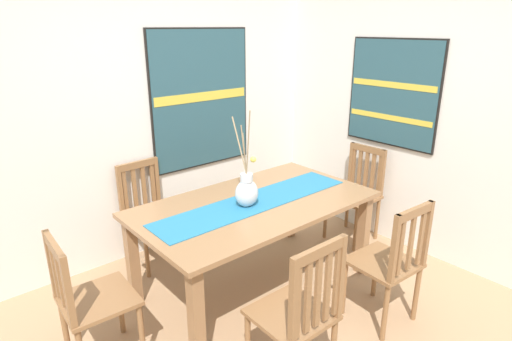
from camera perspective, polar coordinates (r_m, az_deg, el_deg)
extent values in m
cube|color=silver|center=(3.88, -14.59, 8.39)|extent=(6.40, 0.12, 2.70)
cube|color=silver|center=(3.93, 25.13, 7.33)|extent=(0.12, 6.40, 2.70)
cube|color=#8E6642|center=(3.24, -0.14, -4.57)|extent=(1.83, 1.03, 0.03)
cube|color=#8E6642|center=(2.70, -8.12, -19.42)|extent=(0.08, 0.08, 0.71)
cube|color=#8E6642|center=(3.71, 14.37, -8.39)|extent=(0.08, 0.08, 0.71)
cube|color=#8E6642|center=(3.35, -16.41, -11.76)|extent=(0.08, 0.08, 0.71)
cube|color=#8E6642|center=(4.20, 4.71, -4.44)|extent=(0.08, 0.08, 0.71)
cube|color=#236B93|center=(3.23, -0.14, -4.24)|extent=(1.69, 0.36, 0.01)
ellipsoid|color=silver|center=(3.12, -1.27, -3.11)|extent=(0.18, 0.16, 0.21)
cylinder|color=silver|center=(3.07, -1.29, -0.97)|extent=(0.09, 0.09, 0.06)
cylinder|color=#997F5B|center=(2.99, -1.66, 2.79)|extent=(0.05, 0.01, 0.37)
cylinder|color=#997F5B|center=(3.07, -2.27, 3.46)|extent=(0.02, 0.18, 0.40)
cylinder|color=#997F5B|center=(2.94, -1.07, 3.69)|extent=(0.05, 0.10, 0.49)
cylinder|color=#997F5B|center=(2.98, -1.49, 1.78)|extent=(0.07, 0.05, 0.28)
cylinder|color=#997F5B|center=(3.06, -1.55, 2.36)|extent=(0.05, 0.10, 0.29)
sphere|color=#E5CC4C|center=(3.03, -0.38, 1.52)|extent=(0.05, 0.05, 0.05)
cube|color=brown|center=(4.21, 13.04, -3.49)|extent=(0.43, 0.43, 0.03)
cylinder|color=brown|center=(4.07, 13.39, -7.87)|extent=(0.04, 0.04, 0.44)
cylinder|color=brown|center=(4.26, 9.42, -6.34)|extent=(0.04, 0.04, 0.44)
cylinder|color=brown|center=(4.35, 16.14, -6.32)|extent=(0.04, 0.04, 0.44)
cylinder|color=brown|center=(4.53, 12.30, -4.96)|extent=(0.04, 0.04, 0.44)
cube|color=brown|center=(4.18, 16.80, -0.38)|extent=(0.04, 0.04, 0.46)
cube|color=brown|center=(4.37, 12.81, 0.79)|extent=(0.04, 0.04, 0.46)
cube|color=brown|center=(4.21, 14.99, 2.81)|extent=(0.04, 0.38, 0.06)
cube|color=brown|center=(4.20, 16.46, -0.47)|extent=(0.02, 0.04, 0.37)
cube|color=brown|center=(4.24, 15.60, -0.22)|extent=(0.02, 0.04, 0.37)
cube|color=brown|center=(4.28, 14.75, 0.03)|extent=(0.02, 0.04, 0.37)
cube|color=brown|center=(4.32, 13.92, 0.27)|extent=(0.02, 0.04, 0.37)
cube|color=brown|center=(4.36, 13.10, 0.51)|extent=(0.02, 0.04, 0.37)
cube|color=brown|center=(2.84, -20.65, -16.09)|extent=(0.44, 0.44, 0.03)
cylinder|color=brown|center=(3.15, -17.99, -17.02)|extent=(0.04, 0.04, 0.44)
cylinder|color=brown|center=(2.88, -15.27, -20.65)|extent=(0.04, 0.04, 0.44)
cylinder|color=brown|center=(3.09, -24.56, -18.81)|extent=(0.04, 0.04, 0.44)
cube|color=brown|center=(2.84, -26.06, -11.33)|extent=(0.04, 0.04, 0.44)
cube|color=brown|center=(2.53, -24.15, -14.89)|extent=(0.04, 0.04, 0.44)
cube|color=brown|center=(2.59, -25.76, -9.40)|extent=(0.05, 0.38, 0.06)
cube|color=brown|center=(2.79, -25.70, -12.19)|extent=(0.02, 0.04, 0.35)
cube|color=brown|center=(2.69, -25.12, -13.28)|extent=(0.02, 0.04, 0.35)
cube|color=brown|center=(2.60, -24.49, -14.45)|extent=(0.02, 0.04, 0.35)
cube|color=brown|center=(3.15, 16.89, -11.88)|extent=(0.45, 0.45, 0.03)
cylinder|color=brown|center=(3.24, 11.88, -15.31)|extent=(0.04, 0.04, 0.44)
cylinder|color=brown|center=(3.49, 15.91, -13.02)|extent=(0.04, 0.04, 0.44)
cylinder|color=brown|center=(3.07, 17.15, -18.03)|extent=(0.04, 0.04, 0.44)
cylinder|color=brown|center=(3.33, 20.98, -15.33)|extent=(0.04, 0.04, 0.44)
cube|color=brown|center=(2.81, 18.28, -10.19)|extent=(0.04, 0.04, 0.48)
cube|color=brown|center=(3.09, 22.19, -7.94)|extent=(0.04, 0.04, 0.48)
cube|color=brown|center=(2.86, 20.81, -5.31)|extent=(0.38, 0.06, 0.06)
cube|color=brown|center=(2.87, 19.03, -10.01)|extent=(0.04, 0.02, 0.39)
cube|color=brown|center=(2.95, 20.30, -9.27)|extent=(0.04, 0.02, 0.39)
cube|color=brown|center=(3.04, 21.50, -8.57)|extent=(0.04, 0.02, 0.39)
cube|color=brown|center=(2.57, 4.80, -18.90)|extent=(0.43, 0.43, 0.03)
cylinder|color=brown|center=(2.91, 4.75, -19.42)|extent=(0.04, 0.04, 0.44)
cube|color=brown|center=(2.20, 5.09, -17.53)|extent=(0.04, 0.04, 0.52)
cube|color=brown|center=(2.42, 11.37, -14.02)|extent=(0.04, 0.04, 0.52)
cube|color=brown|center=(2.19, 8.70, -10.79)|extent=(0.38, 0.04, 0.06)
cube|color=brown|center=(2.22, 5.62, -17.55)|extent=(0.04, 0.02, 0.43)
cube|color=brown|center=(2.27, 7.04, -16.78)|extent=(0.04, 0.02, 0.43)
cube|color=brown|center=(2.32, 8.39, -16.02)|extent=(0.04, 0.02, 0.43)
cube|color=brown|center=(2.36, 9.68, -15.29)|extent=(0.04, 0.02, 0.43)
cube|color=brown|center=(2.41, 10.91, -14.58)|extent=(0.04, 0.02, 0.43)
cube|color=brown|center=(3.81, -13.92, -5.99)|extent=(0.44, 0.44, 0.03)
cylinder|color=brown|center=(3.86, -9.95, -9.23)|extent=(0.04, 0.04, 0.44)
cylinder|color=brown|center=(3.70, -14.64, -10.90)|extent=(0.04, 0.04, 0.44)
cylinder|color=brown|center=(4.13, -12.78, -7.42)|extent=(0.04, 0.04, 0.44)
cylinder|color=brown|center=(3.99, -17.24, -8.87)|extent=(0.04, 0.04, 0.44)
cube|color=brown|center=(3.96, -13.35, -1.30)|extent=(0.04, 0.04, 0.45)
cube|color=brown|center=(3.81, -17.99, -2.58)|extent=(0.04, 0.04, 0.45)
cube|color=brown|center=(3.82, -15.87, 0.77)|extent=(0.38, 0.05, 0.06)
cube|color=brown|center=(3.94, -13.87, -1.66)|extent=(0.04, 0.02, 0.36)
cube|color=brown|center=(3.90, -15.02, -1.98)|extent=(0.04, 0.02, 0.36)
cube|color=brown|center=(3.86, -16.19, -2.30)|extent=(0.04, 0.02, 0.36)
cube|color=brown|center=(3.83, -17.39, -2.63)|extent=(0.04, 0.02, 0.36)
cube|color=black|center=(4.08, -7.48, 9.56)|extent=(1.07, 0.04, 1.30)
cube|color=#284C56|center=(4.07, -7.31, 9.53)|extent=(1.04, 0.01, 1.27)
cube|color=gold|center=(4.06, -7.29, 9.93)|extent=(1.01, 0.00, 0.08)
cube|color=black|center=(4.11, 18.14, 9.96)|extent=(0.04, 0.91, 0.97)
cube|color=#284C56|center=(4.09, 17.98, 9.94)|extent=(0.01, 0.88, 0.94)
cube|color=gold|center=(4.07, 18.05, 11.01)|extent=(0.00, 0.85, 0.05)
cube|color=gold|center=(4.12, 17.63, 6.89)|extent=(0.00, 0.85, 0.05)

